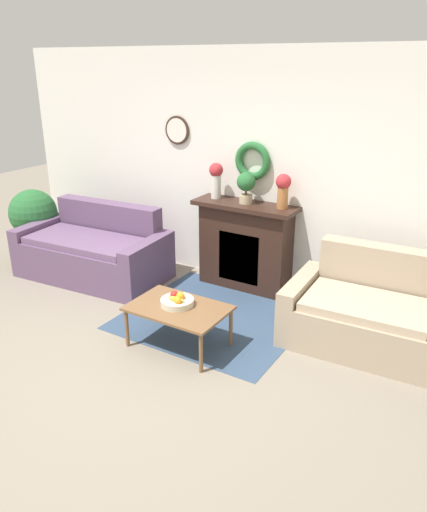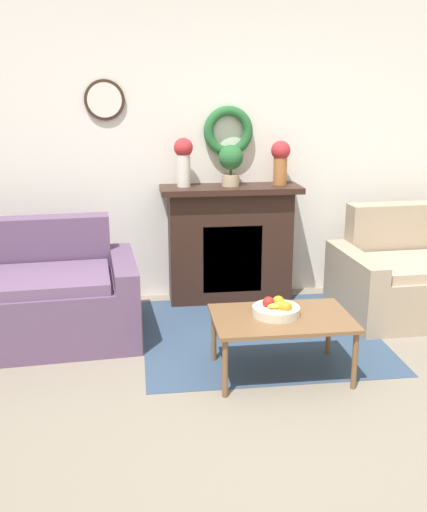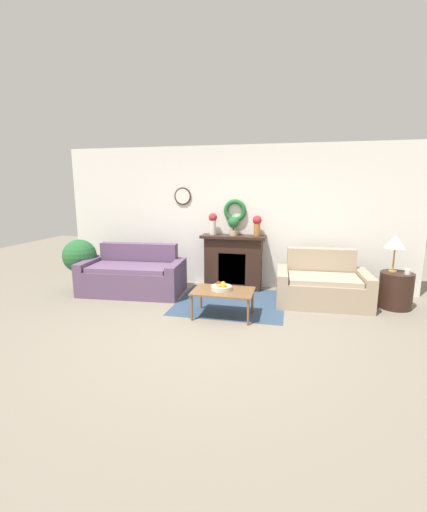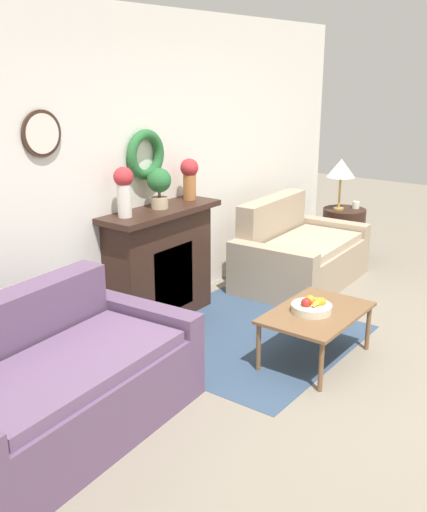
% 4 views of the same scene
% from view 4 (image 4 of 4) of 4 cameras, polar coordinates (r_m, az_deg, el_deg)
% --- Properties ---
extents(ground_plane, '(16.00, 16.00, 0.00)m').
position_cam_4_polar(ground_plane, '(4.50, 17.27, -12.74)').
color(ground_plane, gray).
extents(floor_rug, '(1.80, 1.70, 0.01)m').
position_cam_4_polar(floor_rug, '(5.17, 2.86, -7.70)').
color(floor_rug, '#334760').
rests_on(floor_rug, ground_plane).
extents(wall_back, '(6.80, 0.15, 2.70)m').
position_cam_4_polar(wall_back, '(5.28, -7.44, 8.11)').
color(wall_back, white).
rests_on(wall_back, ground_plane).
extents(fireplace, '(1.21, 0.41, 1.03)m').
position_cam_4_polar(fireplace, '(5.38, -5.11, -0.75)').
color(fireplace, '#331E16').
rests_on(fireplace, ground_plane).
extents(couch_left, '(1.89, 1.08, 0.87)m').
position_cam_4_polar(couch_left, '(3.90, -14.88, -12.08)').
color(couch_left, '#604766').
rests_on(couch_left, ground_plane).
extents(loveseat_right, '(1.54, 1.01, 0.88)m').
position_cam_4_polar(loveseat_right, '(6.42, 8.05, 0.12)').
color(loveseat_right, tan).
rests_on(loveseat_right, ground_plane).
extents(coffee_table, '(0.91, 0.60, 0.41)m').
position_cam_4_polar(coffee_table, '(4.71, 9.78, -5.65)').
color(coffee_table, brown).
rests_on(coffee_table, ground_plane).
extents(fruit_bowl, '(0.31, 0.31, 0.12)m').
position_cam_4_polar(fruit_bowl, '(4.67, 9.37, -4.77)').
color(fruit_bowl, beige).
rests_on(fruit_bowl, coffee_table).
extents(side_table_by_loveseat, '(0.51, 0.51, 0.58)m').
position_cam_4_polar(side_table_by_loveseat, '(7.42, 12.24, 2.20)').
color(side_table_by_loveseat, '#331E16').
rests_on(side_table_by_loveseat, ground_plane).
extents(table_lamp, '(0.33, 0.33, 0.60)m').
position_cam_4_polar(table_lamp, '(7.22, 12.06, 8.13)').
color(table_lamp, '#B28E42').
rests_on(table_lamp, side_table_by_loveseat).
extents(mug, '(0.08, 0.08, 0.08)m').
position_cam_4_polar(mug, '(7.40, 13.41, 4.76)').
color(mug, silver).
rests_on(mug, side_table_by_loveseat).
extents(vase_on_mantel_left, '(0.16, 0.16, 0.41)m').
position_cam_4_polar(vase_on_mantel_left, '(4.91, -8.53, 6.44)').
color(vase_on_mantel_left, silver).
rests_on(vase_on_mantel_left, fireplace).
extents(vase_on_mantel_right, '(0.17, 0.17, 0.38)m').
position_cam_4_polar(vase_on_mantel_right, '(5.53, -2.31, 7.64)').
color(vase_on_mantel_right, '#AD6B38').
rests_on(vase_on_mantel_right, fireplace).
extents(potted_plant_on_mantel, '(0.21, 0.21, 0.35)m').
position_cam_4_polar(potted_plant_on_mantel, '(5.19, -5.20, 6.80)').
color(potted_plant_on_mantel, tan).
rests_on(potted_plant_on_mantel, fireplace).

